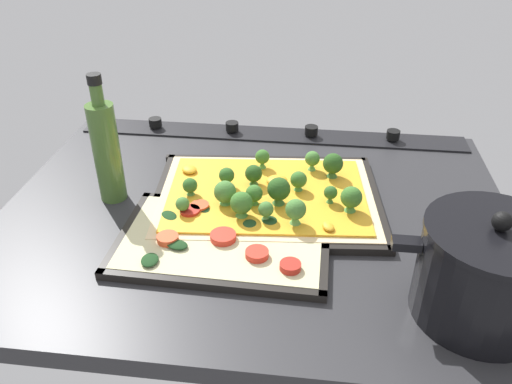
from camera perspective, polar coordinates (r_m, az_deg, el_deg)
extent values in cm
cube|color=#28282B|center=(88.88, -0.16, -2.90)|extent=(86.39, 66.22, 3.00)
cube|color=black|center=(113.41, 1.70, 6.45)|extent=(82.94, 7.00, 0.80)
cylinder|color=black|center=(113.75, 14.89, 6.14)|extent=(2.80, 2.80, 1.80)
cylinder|color=black|center=(112.49, 6.12, 6.78)|extent=(2.80, 2.80, 1.80)
cylinder|color=black|center=(113.88, -2.66, 7.26)|extent=(2.80, 2.80, 1.80)
cylinder|color=black|center=(117.80, -11.05, 7.56)|extent=(2.80, 2.80, 1.80)
cube|color=black|center=(90.31, 1.17, -0.94)|extent=(41.61, 32.36, 0.50)
cube|color=black|center=(102.05, 1.29, 3.51)|extent=(39.15, 4.67, 1.30)
cube|color=black|center=(78.78, 1.02, -6.22)|extent=(39.15, 4.67, 1.30)
cube|color=black|center=(91.95, 13.10, -0.92)|extent=(3.77, 28.99, 1.30)
cube|color=black|center=(92.20, -10.71, -0.51)|extent=(3.77, 28.99, 1.30)
cube|color=beige|center=(89.90, 1.18, -0.54)|extent=(39.01, 29.76, 1.00)
cube|color=gold|center=(89.53, 1.18, -0.16)|extent=(35.84, 26.85, 0.40)
cone|color=#427635|center=(94.84, 8.40, 2.07)|extent=(2.02, 2.02, 1.30)
sphere|color=#264C1C|center=(93.85, 8.50, 3.14)|extent=(3.67, 3.67, 3.67)
cone|color=#68AD54|center=(84.90, -8.05, -2.02)|extent=(1.26, 1.26, 0.80)
sphere|color=#427533|center=(84.20, -8.11, -1.31)|extent=(2.29, 2.29, 2.29)
cone|color=#5B9F46|center=(96.64, 0.96, 3.04)|extent=(1.47, 1.47, 1.28)
sphere|color=#386B28|center=(95.85, 0.96, 3.90)|extent=(2.67, 2.67, 2.67)
cone|color=#4D8B3F|center=(87.44, 8.17, -0.82)|extent=(1.25, 1.25, 1.06)
sphere|color=#2D5B23|center=(86.71, 8.24, -0.06)|extent=(2.27, 2.27, 2.27)
cone|color=#68AD54|center=(81.72, 4.36, -3.03)|extent=(1.81, 1.81, 1.38)
sphere|color=#427533|center=(80.63, 4.41, -1.91)|extent=(3.28, 3.28, 3.28)
cone|color=#4D8B3F|center=(89.44, -7.24, -0.02)|extent=(1.41, 1.41, 0.82)
sphere|color=#2D5B23|center=(88.73, -7.30, 0.73)|extent=(2.56, 2.56, 2.56)
cone|color=#5B9F46|center=(83.30, -1.60, -2.29)|extent=(1.99, 1.99, 1.10)
sphere|color=#386B28|center=(82.23, -1.62, -1.20)|extent=(3.62, 3.62, 3.62)
cone|color=#68AD54|center=(82.57, 1.09, -2.70)|extent=(1.36, 1.36, 0.94)
sphere|color=#427533|center=(81.78, 1.10, -1.89)|extent=(2.48, 2.48, 2.48)
cone|color=#427635|center=(86.64, 2.53, -0.71)|extent=(2.12, 2.12, 1.38)
sphere|color=#264C1C|center=(85.50, 2.56, 0.50)|extent=(3.86, 3.86, 3.86)
cone|color=#4D8B3F|center=(90.95, -3.23, 0.97)|extent=(1.49, 1.49, 1.26)
sphere|color=#2D5B23|center=(90.11, -3.26, 1.87)|extent=(2.72, 2.72, 2.72)
cone|color=#68AD54|center=(86.52, -3.40, -0.99)|extent=(2.05, 2.05, 0.84)
sphere|color=#427533|center=(85.54, -3.44, 0.03)|extent=(3.73, 3.73, 3.73)
cone|color=#5B9F46|center=(85.81, 10.35, -1.66)|extent=(1.94, 1.94, 1.28)
sphere|color=#386B28|center=(84.75, 10.48, -0.56)|extent=(3.53, 3.53, 3.53)
cone|color=#5B9F46|center=(86.27, -0.53, -1.00)|extent=(1.58, 1.58, 0.95)
sphere|color=#386B28|center=(85.43, -0.54, -0.12)|extent=(2.88, 2.88, 2.88)
cone|color=#427635|center=(91.57, -0.26, 1.17)|extent=(1.67, 1.67, 1.03)
sphere|color=#264C1C|center=(90.73, -0.27, 2.07)|extent=(3.04, 3.04, 3.04)
cone|color=#68AD54|center=(96.53, 6.18, 2.82)|extent=(1.51, 1.51, 1.32)
sphere|color=#427533|center=(95.72, 6.24, 3.70)|extent=(2.75, 2.75, 2.75)
cone|color=#5B9F46|center=(90.26, 4.68, 0.53)|extent=(1.59, 1.59, 0.96)
sphere|color=#386B28|center=(89.45, 4.72, 1.38)|extent=(2.90, 2.90, 2.90)
ellipsoid|color=gold|center=(81.25, 7.98, -3.79)|extent=(2.57, 2.95, 0.86)
ellipsoid|color=gold|center=(96.18, -7.37, 2.47)|extent=(3.98, 3.96, 1.05)
ellipsoid|color=gold|center=(91.84, 2.32, 1.29)|extent=(4.89, 4.69, 1.33)
cube|color=black|center=(80.63, -3.62, -5.61)|extent=(33.01, 22.28, 0.50)
cube|color=black|center=(88.50, -2.34, -1.42)|extent=(32.56, 1.92, 1.30)
cube|color=black|center=(72.79, -5.23, -10.21)|extent=(32.56, 1.92, 1.30)
cube|color=black|center=(79.15, 7.63, -6.34)|extent=(1.68, 21.58, 1.30)
cube|color=black|center=(84.56, -14.12, -4.31)|extent=(1.68, 21.58, 1.30)
cube|color=#C2BD8B|center=(80.20, -3.64, -5.22)|extent=(30.56, 19.83, 0.90)
cylinder|color=red|center=(75.73, 0.11, -6.83)|extent=(3.45, 3.45, 1.00)
cylinder|color=#B22319|center=(85.13, -7.29, -2.18)|extent=(3.30, 3.30, 1.00)
cylinder|color=red|center=(79.15, -3.65, -4.93)|extent=(3.98, 3.98, 1.00)
cylinder|color=#D14723|center=(86.19, -6.21, -1.62)|extent=(3.06, 3.06, 1.00)
cylinder|color=#B22319|center=(73.76, 3.81, -8.16)|extent=(3.07, 3.07, 1.00)
cylinder|color=#D14723|center=(79.77, -9.72, -5.07)|extent=(3.30, 3.30, 1.00)
ellipsoid|color=#193819|center=(82.57, 1.49, -3.19)|extent=(3.81, 3.86, 0.60)
ellipsoid|color=#193819|center=(81.81, -0.54, -3.55)|extent=(2.59, 2.72, 0.60)
ellipsoid|color=#193819|center=(85.75, -5.80, -1.87)|extent=(3.31, 3.54, 0.60)
ellipsoid|color=#193819|center=(76.34, -11.64, -7.35)|extent=(2.88, 3.46, 0.60)
ellipsoid|color=#193819|center=(78.48, -8.71, -5.76)|extent=(3.94, 3.17, 0.60)
ellipsoid|color=#193819|center=(84.85, -9.54, -2.60)|extent=(3.95, 3.92, 0.60)
cylinder|color=black|center=(71.58, 24.00, -8.39)|extent=(17.01, 17.01, 12.53)
cylinder|color=black|center=(67.76, 25.22, -4.06)|extent=(17.35, 17.35, 0.80)
sphere|color=black|center=(66.91, 25.53, -2.95)|extent=(2.40, 2.40, 2.40)
cube|color=black|center=(66.58, 16.27, -5.50)|extent=(3.60, 2.00, 1.20)
cylinder|color=#476B2D|center=(90.81, -16.12, 4.10)|extent=(4.58, 4.58, 17.49)
cylinder|color=#476B2D|center=(86.61, -17.16, 10.24)|extent=(2.06, 2.06, 3.50)
cylinder|color=black|center=(85.75, -17.44, 11.81)|extent=(2.29, 2.29, 1.60)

